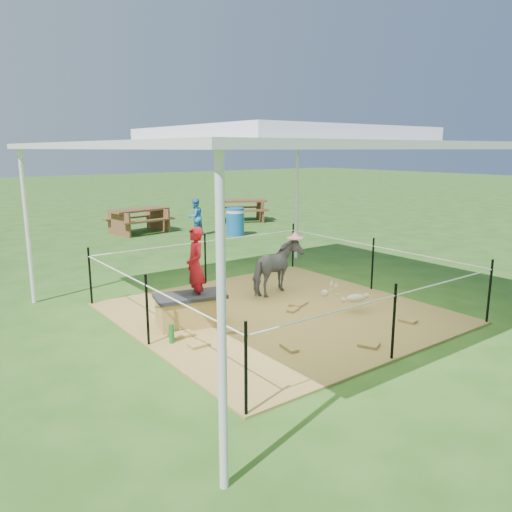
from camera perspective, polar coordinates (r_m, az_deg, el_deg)
ground at (r=8.09m, az=2.56°, el=-6.62°), size 90.00×90.00×0.00m
hay_patch at (r=8.09m, az=2.56°, el=-6.52°), size 4.60×4.60×0.03m
canopy_tent at (r=7.66m, az=2.75°, el=12.81°), size 6.30×6.30×2.90m
rope_fence at (r=7.91m, az=2.60°, el=-2.20°), size 4.54×4.54×1.00m
straw_bale at (r=7.49m, az=-7.48°, el=-6.32°), size 1.04×0.68×0.42m
dark_cloth at (r=7.42m, az=-7.53°, el=-4.57°), size 1.11×0.75×0.05m
woman at (r=7.33m, az=-6.97°, el=-0.36°), size 0.36×0.47×1.14m
green_bottle at (r=6.90m, az=-9.63°, el=-8.73°), size 0.09×0.09×0.26m
pony at (r=8.94m, az=2.41°, el=-1.40°), size 1.24×0.86×0.96m
pink_hat at (r=8.83m, az=2.44°, el=2.05°), size 0.30×0.30×0.14m
foal at (r=8.18m, az=11.34°, el=-4.57°), size 1.03×0.79×0.51m
trash_barrel at (r=15.21m, az=-2.39°, el=3.93°), size 0.69×0.69×0.85m
picnic_table_near at (r=16.14m, az=-13.22°, el=3.93°), size 1.98×1.56×0.75m
picnic_table_far at (r=18.30m, az=-1.78°, el=5.23°), size 2.28×2.05×0.78m
distant_person at (r=15.34m, az=-6.96°, el=4.45°), size 0.60×0.50×1.12m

